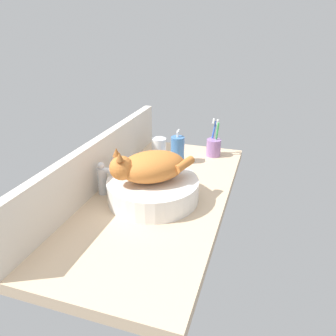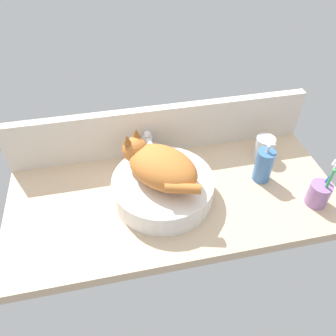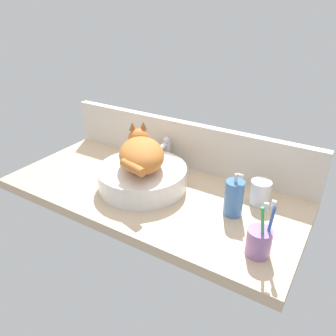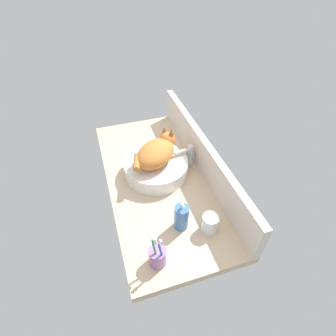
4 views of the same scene
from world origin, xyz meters
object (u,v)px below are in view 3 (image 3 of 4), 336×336
sink_basin (142,177)px  faucet (165,151)px  toothbrush_cup (259,241)px  cat (141,153)px  water_glass (260,194)px  soap_dispenser (234,198)px

sink_basin → faucet: bearing=95.0°
faucet → toothbrush_cup: size_ratio=0.73×
cat → water_glass: size_ratio=3.37×
soap_dispenser → cat: bearing=-179.3°
water_glass → toothbrush_cup: bearing=-72.9°
cat → faucet: (-0.75, 18.60, -6.80)cm
soap_dispenser → water_glass: (5.69, 11.48, -2.66)cm
soap_dispenser → toothbrush_cup: (13.79, -14.89, -1.86)cm
faucet → soap_dispenser: soap_dispenser is taller
sink_basin → water_glass: water_glass is taller
soap_dispenser → water_glass: bearing=63.6°
soap_dispenser → toothbrush_cup: 20.38cm
toothbrush_cup → sink_basin: bearing=165.2°
faucet → soap_dispenser: 42.93cm
sink_basin → soap_dispenser: soap_dispenser is taller
cat → water_glass: (43.83, 11.93, -10.26)cm
cat → soap_dispenser: bearing=0.7°
cat → toothbrush_cup: 54.72cm
cat → soap_dispenser: (38.14, 0.45, -7.59)cm
faucet → soap_dispenser: (38.89, -18.15, -0.79)cm
cat → water_glass: 46.57cm
cat → toothbrush_cup: cat is taller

